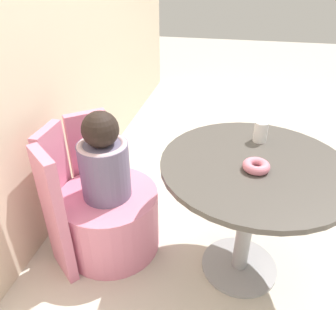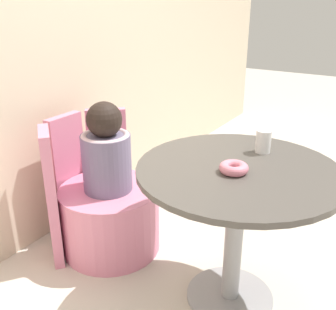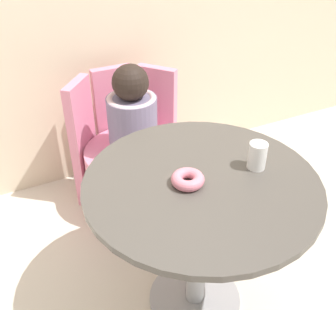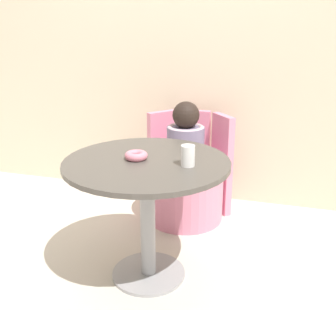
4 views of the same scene
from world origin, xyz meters
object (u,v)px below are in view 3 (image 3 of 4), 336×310
child_figure (132,114)px  cup (257,156)px  round_table (200,210)px  donut (188,179)px  tub_chair (136,176)px

child_figure → cup: bearing=-75.4°
round_table → donut: size_ratio=7.25×
tub_chair → child_figure: child_figure is taller
child_figure → cup: child_figure is taller
child_figure → donut: size_ratio=4.06×
child_figure → cup: size_ratio=4.64×
donut → cup: 0.27m
round_table → tub_chair: 0.80m
tub_chair → child_figure: (0.00, 0.00, 0.39)m
round_table → cup: 0.29m
child_figure → donut: (-0.08, -0.72, 0.11)m
tub_chair → child_figure: size_ratio=1.13×
round_table → child_figure: (0.02, 0.72, 0.05)m
round_table → donut: bearing=179.8°
tub_chair → cup: size_ratio=5.25×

